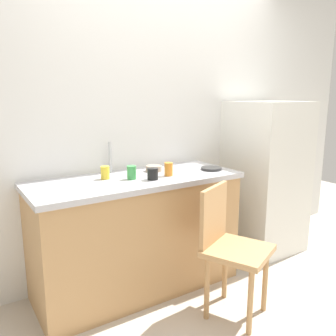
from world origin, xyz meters
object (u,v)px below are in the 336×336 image
(hotplate, at_px, (211,169))
(terracotta_bowl, at_px, (154,168))
(cup_black, at_px, (153,174))
(chair, at_px, (230,245))
(refrigerator, at_px, (265,177))
(cup_orange, at_px, (169,169))
(cup_yellow, at_px, (105,173))
(cup_green, at_px, (132,172))

(hotplate, bearing_deg, terracotta_bowl, 153.43)
(hotplate, relative_size, cup_black, 2.03)
(chair, height_order, terracotta_bowl, terracotta_bowl)
(refrigerator, distance_m, cup_black, 1.35)
(refrigerator, relative_size, hotplate, 8.42)
(hotplate, bearing_deg, cup_black, -176.89)
(cup_orange, xyz_separation_m, cup_yellow, (-0.44, 0.16, -0.00))
(refrigerator, xyz_separation_m, hotplate, (-0.75, -0.09, 0.18))
(refrigerator, distance_m, chair, 1.21)
(cup_orange, height_order, cup_yellow, cup_orange)
(terracotta_bowl, xyz_separation_m, cup_green, (-0.27, -0.15, 0.03))
(cup_yellow, relative_size, cup_green, 0.95)
(cup_orange, distance_m, cup_yellow, 0.47)
(hotplate, xyz_separation_m, cup_green, (-0.69, 0.06, 0.04))
(terracotta_bowl, height_order, cup_green, cup_green)
(hotplate, bearing_deg, refrigerator, 6.87)
(terracotta_bowl, bearing_deg, cup_black, -122.10)
(terracotta_bowl, distance_m, cup_yellow, 0.43)
(refrigerator, relative_size, cup_orange, 14.26)
(chair, bearing_deg, hotplate, 38.52)
(cup_black, relative_size, cup_orange, 0.83)
(hotplate, height_order, cup_yellow, cup_yellow)
(cup_black, bearing_deg, cup_green, 142.21)
(hotplate, distance_m, cup_black, 0.57)
(hotplate, height_order, cup_black, cup_black)
(cup_green, bearing_deg, cup_yellow, 145.63)
(terracotta_bowl, relative_size, cup_orange, 1.28)
(terracotta_bowl, xyz_separation_m, cup_yellow, (-0.43, -0.04, 0.02))
(chair, bearing_deg, refrigerator, 6.66)
(chair, distance_m, cup_orange, 0.71)
(chair, bearing_deg, terracotta_bowl, 77.06)
(cup_black, distance_m, cup_green, 0.15)
(cup_orange, bearing_deg, cup_yellow, 160.02)
(hotplate, xyz_separation_m, cup_orange, (-0.41, 0.01, 0.04))
(cup_black, xyz_separation_m, cup_green, (-0.12, 0.09, 0.01))
(chair, height_order, cup_orange, cup_orange)
(refrigerator, bearing_deg, chair, -148.70)
(cup_black, bearing_deg, hotplate, 3.11)
(cup_green, bearing_deg, terracotta_bowl, 28.36)
(terracotta_bowl, bearing_deg, cup_orange, -86.60)
(refrigerator, height_order, hotplate, refrigerator)
(refrigerator, xyz_separation_m, chair, (-1.02, -0.62, -0.22))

